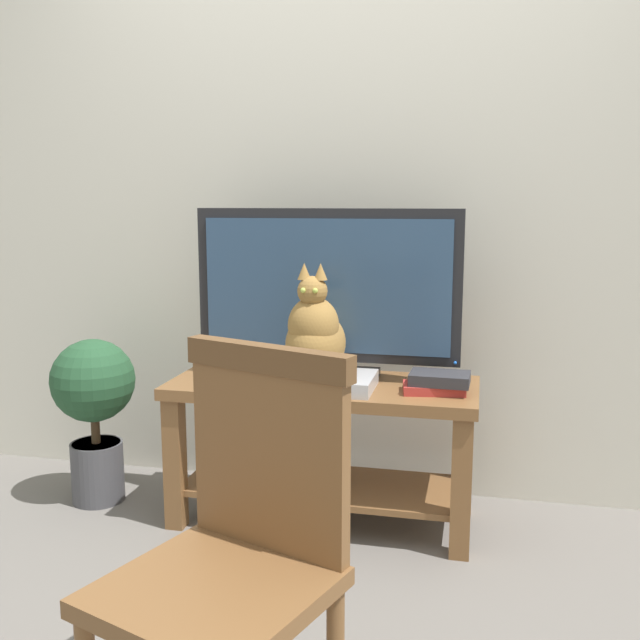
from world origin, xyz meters
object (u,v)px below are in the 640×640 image
object	(u,v)px
media_box	(316,381)
wooden_chair	(239,535)
tv_stand	(323,426)
tv	(327,291)
cat	(315,335)
potted_plant	(94,402)
book_stack	(437,382)

from	to	relation	value
media_box	wooden_chair	distance (m)	1.15
tv_stand	wooden_chair	xyz separation A→B (m)	(0.09, -1.23, 0.15)
tv	wooden_chair	size ratio (longest dim) A/B	1.10
tv_stand	cat	bearing A→B (deg)	-93.97
cat	potted_plant	bearing A→B (deg)	175.54
book_stack	potted_plant	world-z (taller)	potted_plant
cat	tv	bearing A→B (deg)	87.65
tv	book_stack	distance (m)	0.55
tv_stand	wooden_chair	bearing A→B (deg)	-85.97
tv	tv_stand	bearing A→B (deg)	-90.02
tv_stand	book_stack	world-z (taller)	book_stack
media_box	book_stack	world-z (taller)	book_stack
cat	wooden_chair	xyz separation A→B (m)	(0.09, -1.13, -0.23)
tv_stand	potted_plant	bearing A→B (deg)	-178.39
cat	potted_plant	distance (m)	1.01
tv	media_box	bearing A→B (deg)	-93.04
wooden_chair	potted_plant	size ratio (longest dim) A/B	1.36
wooden_chair	media_box	bearing A→B (deg)	94.74
tv	media_box	distance (m)	0.35
tv_stand	media_box	xyz separation A→B (m)	(-0.01, -0.09, 0.20)
cat	wooden_chair	distance (m)	1.15
media_box	tv	bearing A→B (deg)	86.96
cat	book_stack	xyz separation A→B (m)	(0.44, 0.05, -0.17)
cat	tv_stand	bearing A→B (deg)	86.03
wooden_chair	potted_plant	distance (m)	1.59
media_box	cat	bearing A→B (deg)	-85.54
tv	wooden_chair	distance (m)	1.35
tv_stand	potted_plant	distance (m)	0.96
media_box	wooden_chair	xyz separation A→B (m)	(0.09, -1.14, -0.05)
wooden_chair	book_stack	world-z (taller)	wooden_chair
media_box	potted_plant	distance (m)	0.96
tv	wooden_chair	world-z (taller)	tv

